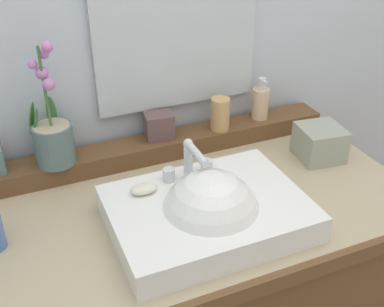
{
  "coord_description": "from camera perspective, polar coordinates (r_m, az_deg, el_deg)",
  "views": [
    {
      "loc": [
        -0.39,
        -0.96,
        1.62
      ],
      "look_at": [
        0.01,
        -0.03,
        1.02
      ],
      "focal_mm": 44.52,
      "sensor_mm": 36.0,
      "label": 1
    }
  ],
  "objects": [
    {
      "name": "wall_back",
      "position": [
        1.51,
        -7.54,
        14.98
      ],
      "size": [
        2.77,
        0.2,
        2.43
      ],
      "primitive_type": "cube",
      "color": "silver",
      "rests_on": "ground"
    },
    {
      "name": "back_ledge",
      "position": [
        1.49,
        -4.77,
        0.6
      ],
      "size": [
        1.19,
        0.1,
        0.06
      ],
      "primitive_type": "cube",
      "color": "brown",
      "rests_on": "vanity_cabinet"
    },
    {
      "name": "sink_basin",
      "position": [
        1.2,
        2.05,
        -7.4
      ],
      "size": [
        0.48,
        0.36,
        0.28
      ],
      "color": "white",
      "rests_on": "vanity_cabinet"
    },
    {
      "name": "soap_bar",
      "position": [
        1.21,
        -5.79,
        -4.23
      ],
      "size": [
        0.07,
        0.04,
        0.02
      ],
      "primitive_type": "ellipsoid",
      "color": "beige",
      "rests_on": "sink_basin"
    },
    {
      "name": "potted_plant",
      "position": [
        1.38,
        -16.35,
        2.03
      ],
      "size": [
        0.12,
        0.13,
        0.36
      ],
      "color": "slate",
      "rests_on": "back_ledge"
    },
    {
      "name": "soap_dispenser",
      "position": [
        1.6,
        8.2,
        6.12
      ],
      "size": [
        0.06,
        0.06,
        0.14
      ],
      "color": "#D7B291",
      "rests_on": "back_ledge"
    },
    {
      "name": "tumbler_cup",
      "position": [
        1.52,
        3.4,
        4.74
      ],
      "size": [
        0.06,
        0.06,
        0.11
      ],
      "primitive_type": "cylinder",
      "color": "tan",
      "rests_on": "back_ledge"
    },
    {
      "name": "trinket_box",
      "position": [
        1.47,
        -3.97,
        3.33
      ],
      "size": [
        0.09,
        0.08,
        0.08
      ],
      "primitive_type": "cube",
      "rotation": [
        0.0,
        0.0,
        -0.12
      ],
      "color": "brown",
      "rests_on": "back_ledge"
    },
    {
      "name": "tissue_box",
      "position": [
        1.53,
        15.04,
        1.26
      ],
      "size": [
        0.14,
        0.14,
        0.1
      ],
      "primitive_type": "cube",
      "rotation": [
        0.0,
        0.0,
        -0.12
      ],
      "color": "gray",
      "rests_on": "vanity_cabinet"
    },
    {
      "name": "mirror",
      "position": [
        1.43,
        -1.83,
        16.87
      ],
      "size": [
        0.51,
        0.02,
        0.59
      ],
      "primitive_type": "cube",
      "color": "silver"
    }
  ]
}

